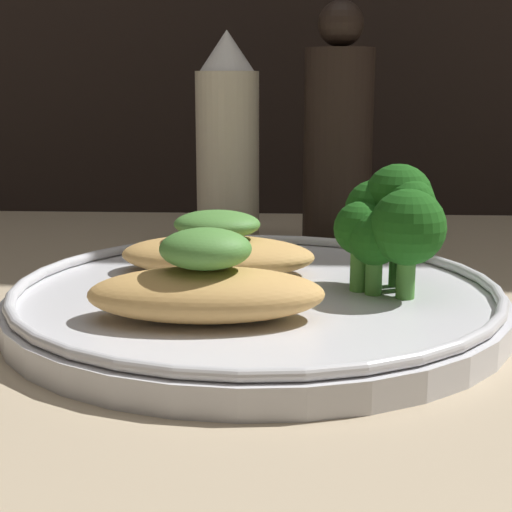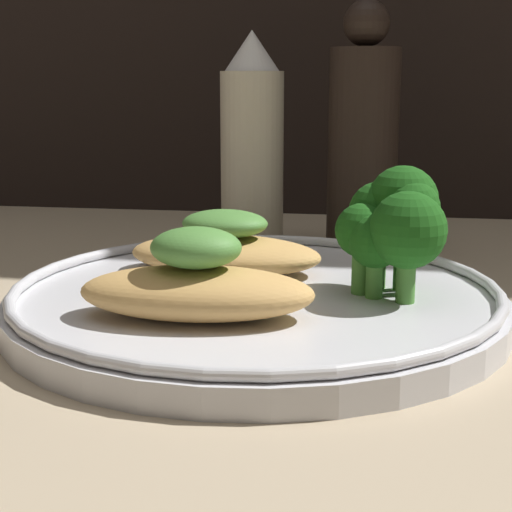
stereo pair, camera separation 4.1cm
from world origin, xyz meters
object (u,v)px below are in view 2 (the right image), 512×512
Objects in this scene: plate at (256,300)px; pepper_grinder at (363,142)px; broccoli_bunch at (394,221)px; sauce_bottle at (252,147)px.

pepper_grinder reaches higher than plate.
broccoli_bunch reaches higher than plate.
plate is at bearing -174.03° from broccoli_bunch.
pepper_grinder reaches higher than sauce_bottle.
pepper_grinder is at bearing 0.00° from sauce_bottle.
sauce_bottle is (-10.08, 16.57, 2.28)cm from broccoli_bunch.
pepper_grinder is (5.07, 17.31, 7.09)cm from plate.
plate is 19.38cm from pepper_grinder.
sauce_bottle is (-2.98, 17.31, 6.60)cm from plate.
plate is 8.35cm from broccoli_bunch.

